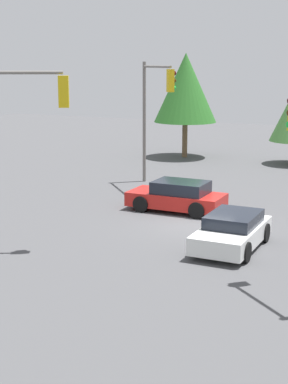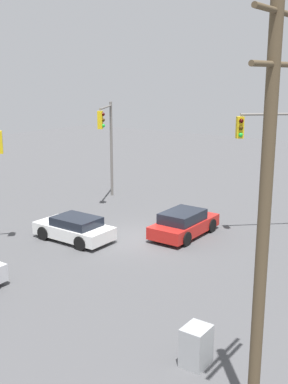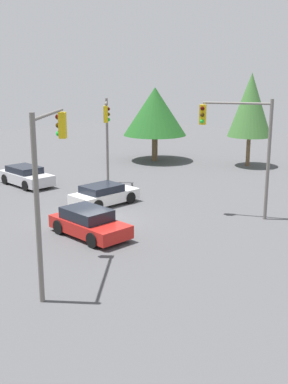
{
  "view_description": "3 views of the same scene",
  "coord_description": "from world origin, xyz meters",
  "px_view_note": "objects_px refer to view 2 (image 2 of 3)",
  "views": [
    {
      "loc": [
        8.03,
        -21.62,
        6.42
      ],
      "look_at": [
        -1.39,
        -2.08,
        1.63
      ],
      "focal_mm": 55.0,
      "sensor_mm": 36.0,
      "label": 1
    },
    {
      "loc": [
        18.75,
        13.84,
        8.13
      ],
      "look_at": [
        -2.15,
        -1.16,
        1.79
      ],
      "focal_mm": 45.0,
      "sensor_mm": 36.0,
      "label": 2
    },
    {
      "loc": [
        -19.09,
        15.26,
        7.74
      ],
      "look_at": [
        -2.16,
        -1.39,
        1.73
      ],
      "focal_mm": 45.0,
      "sensor_mm": 36.0,
      "label": 3
    }
  ],
  "objects_px": {
    "sedan_white": "(75,229)",
    "electrical_cabinet": "(196,346)",
    "traffic_signal_aux": "(107,135)",
    "traffic_signal_cross": "(288,150)",
    "sedan_red": "(184,224)"
  },
  "relations": [
    {
      "from": "traffic_signal_cross",
      "to": "electrical_cabinet",
      "type": "relative_size",
      "value": 5.53
    },
    {
      "from": "traffic_signal_cross",
      "to": "traffic_signal_aux",
      "type": "height_order",
      "value": "traffic_signal_cross"
    },
    {
      "from": "sedan_red",
      "to": "electrical_cabinet",
      "type": "distance_m",
      "value": 11.33
    },
    {
      "from": "sedan_white",
      "to": "traffic_signal_aux",
      "type": "distance_m",
      "value": 8.72
    },
    {
      "from": "sedan_white",
      "to": "traffic_signal_aux",
      "type": "xyz_separation_m",
      "value": [
        -7.0,
        -3.63,
        3.73
      ]
    },
    {
      "from": "sedan_red",
      "to": "electrical_cabinet",
      "type": "bearing_deg",
      "value": -57.17
    },
    {
      "from": "sedan_red",
      "to": "sedan_white",
      "type": "distance_m",
      "value": 5.57
    },
    {
      "from": "sedan_red",
      "to": "traffic_signal_cross",
      "type": "distance_m",
      "value": 6.38
    },
    {
      "from": "traffic_signal_cross",
      "to": "electrical_cabinet",
      "type": "distance_m",
      "value": 13.3
    },
    {
      "from": "traffic_signal_aux",
      "to": "traffic_signal_cross",
      "type": "bearing_deg",
      "value": 60.0
    },
    {
      "from": "sedan_white",
      "to": "electrical_cabinet",
      "type": "relative_size",
      "value": 3.46
    },
    {
      "from": "traffic_signal_cross",
      "to": "traffic_signal_aux",
      "type": "bearing_deg",
      "value": -43.23
    },
    {
      "from": "traffic_signal_aux",
      "to": "electrical_cabinet",
      "type": "xyz_separation_m",
      "value": [
        12.73,
        13.85,
        -3.75
      ]
    },
    {
      "from": "sedan_white",
      "to": "electrical_cabinet",
      "type": "bearing_deg",
      "value": -119.28
    },
    {
      "from": "traffic_signal_cross",
      "to": "electrical_cabinet",
      "type": "xyz_separation_m",
      "value": [
        12.56,
        2.03,
        -3.88
      ]
    }
  ]
}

